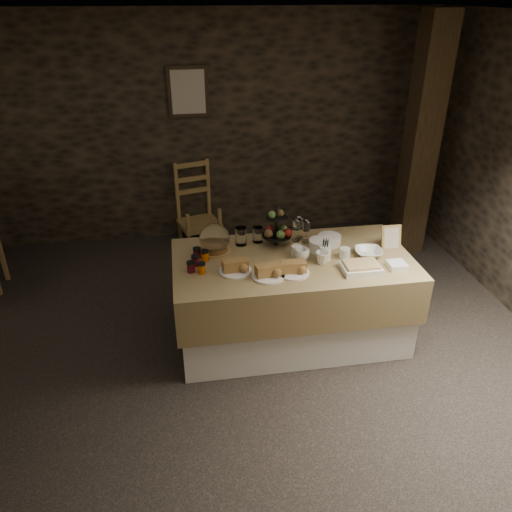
{
  "coord_description": "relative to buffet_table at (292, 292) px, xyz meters",
  "views": [
    {
      "loc": [
        -0.32,
        -3.29,
        2.75
      ],
      "look_at": [
        0.24,
        0.2,
        0.85
      ],
      "focal_mm": 35.0,
      "sensor_mm": 36.0,
      "label": 1
    }
  ],
  "objects": [
    {
      "name": "ground_plane",
      "position": [
        -0.56,
        -0.24,
        -0.45
      ],
      "size": [
        5.5,
        5.0,
        0.01
      ],
      "primitive_type": "cube",
      "color": "black",
      "rests_on": "ground"
    },
    {
      "name": "room_shell",
      "position": [
        -0.56,
        -0.24,
        1.11
      ],
      "size": [
        5.52,
        5.02,
        2.6
      ],
      "color": "black",
      "rests_on": "ground"
    },
    {
      "name": "buffet_table",
      "position": [
        0.0,
        0.0,
        0.0
      ],
      "size": [
        1.98,
        1.05,
        0.78
      ],
      "color": "white",
      "rests_on": "ground_plane"
    },
    {
      "name": "chair",
      "position": [
        -0.68,
        2.06,
        -0.02
      ],
      "size": [
        0.55,
        0.54,
        0.76
      ],
      "rotation": [
        0.0,
        0.0,
        0.27
      ],
      "color": "olive",
      "rests_on": "ground_plane"
    },
    {
      "name": "timber_column",
      "position": [
        1.75,
        1.46,
        0.85
      ],
      "size": [
        0.3,
        0.3,
        2.6
      ],
      "primitive_type": "cube",
      "color": "black",
      "rests_on": "ground_plane"
    },
    {
      "name": "framed_picture",
      "position": [
        -0.71,
        2.23,
        1.3
      ],
      "size": [
        0.45,
        0.04,
        0.55
      ],
      "color": "#2F2317",
      "rests_on": "room_shell"
    },
    {
      "name": "plate_stack_a",
      "position": [
        0.26,
        0.1,
        0.38
      ],
      "size": [
        0.19,
        0.19,
        0.1
      ],
      "primitive_type": "cylinder",
      "color": "white",
      "rests_on": "buffet_table"
    },
    {
      "name": "plate_stack_b",
      "position": [
        0.37,
        0.2,
        0.38
      ],
      "size": [
        0.2,
        0.2,
        0.08
      ],
      "primitive_type": "cylinder",
      "color": "white",
      "rests_on": "buffet_table"
    },
    {
      "name": "cutlery_holder",
      "position": [
        0.25,
        -0.05,
        0.39
      ],
      "size": [
        0.1,
        0.1,
        0.12
      ],
      "primitive_type": "cylinder",
      "color": "white",
      "rests_on": "buffet_table"
    },
    {
      "name": "cup_a",
      "position": [
        0.07,
        -0.03,
        0.38
      ],
      "size": [
        0.14,
        0.14,
        0.1
      ],
      "primitive_type": "imported",
      "rotation": [
        0.0,
        0.0,
        0.15
      ],
      "color": "white",
      "rests_on": "buffet_table"
    },
    {
      "name": "cup_b",
      "position": [
        0.21,
        -0.12,
        0.38
      ],
      "size": [
        0.11,
        0.11,
        0.1
      ],
      "primitive_type": "imported",
      "rotation": [
        0.0,
        0.0,
        0.02
      ],
      "color": "white",
      "rests_on": "buffet_table"
    },
    {
      "name": "mug_c",
      "position": [
        0.04,
        0.03,
        0.38
      ],
      "size": [
        0.09,
        0.09,
        0.09
      ],
      "primitive_type": "cylinder",
      "color": "white",
      "rests_on": "buffet_table"
    },
    {
      "name": "mug_d",
      "position": [
        0.42,
        -0.06,
        0.38
      ],
      "size": [
        0.08,
        0.08,
        0.09
      ],
      "primitive_type": "cylinder",
      "color": "white",
      "rests_on": "buffet_table"
    },
    {
      "name": "bowl",
      "position": [
        0.63,
        -0.05,
        0.36
      ],
      "size": [
        0.25,
        0.25,
        0.06
      ],
      "primitive_type": "imported",
      "rotation": [
        0.0,
        0.0,
        -0.13
      ],
      "color": "white",
      "rests_on": "buffet_table"
    },
    {
      "name": "cake_dome",
      "position": [
        -0.63,
        0.23,
        0.44
      ],
      "size": [
        0.26,
        0.26,
        0.26
      ],
      "color": "olive",
      "rests_on": "buffet_table"
    },
    {
      "name": "fruit_stand",
      "position": [
        -0.08,
        0.25,
        0.48
      ],
      "size": [
        0.26,
        0.26,
        0.37
      ],
      "rotation": [
        0.0,
        0.0,
        0.12
      ],
      "color": "black",
      "rests_on": "buffet_table"
    },
    {
      "name": "bread_platter_left",
      "position": [
        -0.5,
        -0.14,
        0.37
      ],
      "size": [
        0.26,
        0.26,
        0.11
      ],
      "color": "white",
      "rests_on": "buffet_table"
    },
    {
      "name": "bread_platter_center",
      "position": [
        -0.26,
        -0.26,
        0.37
      ],
      "size": [
        0.26,
        0.26,
        0.11
      ],
      "color": "white",
      "rests_on": "buffet_table"
    },
    {
      "name": "bread_platter_right",
      "position": [
        -0.05,
        -0.24,
        0.37
      ],
      "size": [
        0.26,
        0.26,
        0.11
      ],
      "color": "white",
      "rests_on": "buffet_table"
    },
    {
      "name": "jam_jars",
      "position": [
        -0.78,
        0.0,
        0.37
      ],
      "size": [
        0.18,
        0.32,
        0.07
      ],
      "color": "#500A17",
      "rests_on": "buffet_table"
    },
    {
      "name": "tart_dish",
      "position": [
        0.48,
        -0.29,
        0.37
      ],
      "size": [
        0.3,
        0.22,
        0.07
      ],
      "color": "white",
      "rests_on": "buffet_table"
    },
    {
      "name": "square_dish",
      "position": [
        0.78,
        -0.29,
        0.36
      ],
      "size": [
        0.14,
        0.14,
        0.04
      ],
      "primitive_type": "cube",
      "color": "white",
      "rests_on": "buffet_table"
    },
    {
      "name": "menu_frame",
      "position": [
        0.88,
        0.07,
        0.42
      ],
      "size": [
        0.17,
        0.07,
        0.22
      ],
      "primitive_type": "cube",
      "rotation": [
        -0.24,
        0.0,
        -0.01
      ],
      "color": "olive",
      "rests_on": "buffet_table"
    },
    {
      "name": "storage_jar_a",
      "position": [
        -0.39,
        0.32,
        0.41
      ],
      "size": [
        0.1,
        0.1,
        0.16
      ],
      "primitive_type": "cylinder",
      "color": "white",
      "rests_on": "buffet_table"
    },
    {
      "name": "storage_jar_b",
      "position": [
        -0.24,
        0.35,
        0.4
      ],
      "size": [
        0.09,
        0.09,
        0.14
      ],
      "primitive_type": "cylinder",
      "color": "white",
      "rests_on": "buffet_table"
    }
  ]
}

